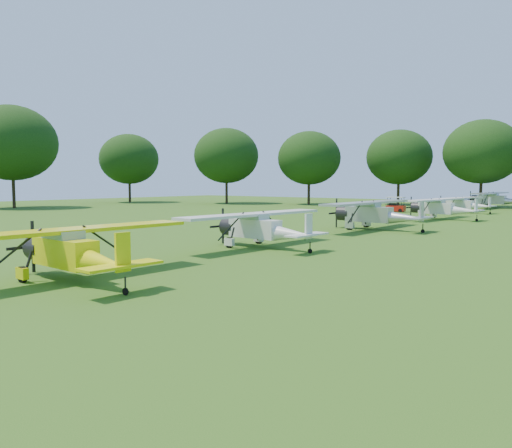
# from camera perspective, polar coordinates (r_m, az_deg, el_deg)

# --- Properties ---
(ground) EXTENTS (160.00, 160.00, 0.00)m
(ground) POSITION_cam_1_polar(r_m,az_deg,el_deg) (28.33, -0.33, -2.71)
(ground) COLOR #255715
(ground) RESTS_ON ground
(tree_belt) EXTENTS (137.36, 130.27, 14.52)m
(tree_belt) POSITION_cam_1_polar(r_m,az_deg,el_deg) (26.50, 6.13, 14.17)
(tree_belt) COLOR #332413
(tree_belt) RESTS_ON ground
(aircraft_2) EXTENTS (6.79, 10.80, 2.13)m
(aircraft_2) POSITION_cam_1_polar(r_m,az_deg,el_deg) (19.73, -20.31, -2.68)
(aircraft_2) COLOR #EBE709
(aircraft_2) RESTS_ON ground
(aircraft_3) EXTENTS (6.78, 10.80, 2.13)m
(aircraft_3) POSITION_cam_1_polar(r_m,az_deg,el_deg) (28.13, 0.64, -0.22)
(aircraft_3) COLOR silver
(aircraft_3) RESTS_ON ground
(aircraft_4) EXTENTS (7.57, 12.02, 2.38)m
(aircraft_4) POSITION_cam_1_polar(r_m,az_deg,el_deg) (39.77, 13.51, 1.34)
(aircraft_4) COLOR #B9B9BD
(aircraft_4) RESTS_ON ground
(aircraft_5) EXTENTS (7.03, 11.20, 2.20)m
(aircraft_5) POSITION_cam_1_polar(r_m,az_deg,el_deg) (52.74, 20.41, 1.89)
(aircraft_5) COLOR silver
(aircraft_5) RESTS_ON ground
(aircraft_6) EXTENTS (6.45, 10.22, 2.01)m
(aircraft_6) POSITION_cam_1_polar(r_m,az_deg,el_deg) (65.02, 22.64, 2.22)
(aircraft_6) COLOR silver
(aircraft_6) RESTS_ON ground
(aircraft_7) EXTENTS (7.69, 12.25, 2.41)m
(aircraft_7) POSITION_cam_1_polar(r_m,az_deg,el_deg) (78.25, 25.74, 2.66)
(aircraft_7) COLOR #B9B9BD
(aircraft_7) RESTS_ON ground
(golf_cart) EXTENTS (2.31, 1.56, 1.86)m
(golf_cart) POSITION_cam_1_polar(r_m,az_deg,el_deg) (64.26, 15.63, 1.89)
(golf_cart) COLOR #B9180D
(golf_cart) RESTS_ON ground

